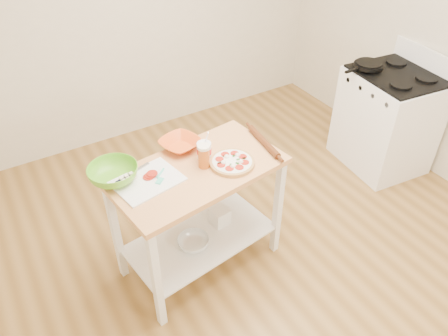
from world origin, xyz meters
TOP-DOWN VIEW (x-y plane):
  - room_shell at (0.00, 0.00)m, footprint 4.04×4.54m
  - prep_island at (-0.46, 0.26)m, footprint 1.20×0.76m
  - gas_stove at (1.66, 0.48)m, footprint 0.73×0.83m
  - skillet at (1.51, 0.70)m, footprint 0.41×0.26m
  - pizza at (-0.24, 0.18)m, footprint 0.30×0.30m
  - cutting_board at (-0.79, 0.30)m, footprint 0.45×0.37m
  - spatula at (-0.71, 0.28)m, footprint 0.11×0.14m
  - knife at (-0.87, 0.39)m, footprint 0.26×0.11m
  - orange_bowl at (-0.45, 0.52)m, footprint 0.33×0.33m
  - green_bowl at (-0.96, 0.42)m, footprint 0.33×0.33m
  - beer_pint at (-0.41, 0.25)m, footprint 0.08×0.08m
  - yogurt_tub at (-0.36, 0.33)m, footprint 0.10×0.10m
  - rolling_pin at (0.07, 0.25)m, footprint 0.09×0.39m
  - shelf_glass_bowl at (-0.54, 0.21)m, footprint 0.23×0.23m
  - shelf_bin at (-0.26, 0.32)m, footprint 0.14×0.14m

SIDE VIEW (x-z plane):
  - shelf_glass_bowl at x=-0.54m, z-range 0.26..0.33m
  - shelf_bin at x=-0.26m, z-range 0.26..0.39m
  - gas_stove at x=1.66m, z-range -0.08..1.03m
  - prep_island at x=-0.46m, z-range 0.20..1.10m
  - cutting_board at x=-0.79m, z-range 0.89..0.93m
  - spatula at x=-0.71m, z-range 0.91..0.92m
  - pizza at x=-0.24m, z-range 0.89..0.94m
  - knife at x=-0.87m, z-range 0.91..0.92m
  - rolling_pin at x=0.07m, z-range 0.90..0.94m
  - orange_bowl at x=-0.45m, z-range 0.90..0.96m
  - green_bowl at x=-0.96m, z-range 0.90..1.00m
  - yogurt_tub at x=-0.36m, z-range 0.85..1.06m
  - skillet at x=1.51m, z-range 0.96..0.99m
  - beer_pint at x=-0.41m, z-range 0.90..1.06m
  - room_shell at x=0.00m, z-range -0.02..2.72m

